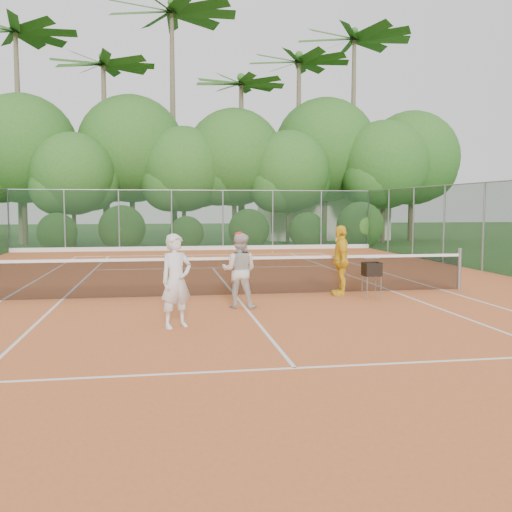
{
  "coord_description": "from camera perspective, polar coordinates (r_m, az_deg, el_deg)",
  "views": [
    {
      "loc": [
        -1.75,
        -13.8,
        2.22
      ],
      "look_at": [
        0.32,
        -1.2,
        1.1
      ],
      "focal_mm": 40.0,
      "sensor_mm": 36.0,
      "label": 1
    }
  ],
  "objects": [
    {
      "name": "clay_court",
      "position": [
        14.08,
        -2.08,
        -4.02
      ],
      "size": [
        18.0,
        36.0,
        0.02
      ],
      "primitive_type": "cube",
      "color": "#CD652F",
      "rests_on": "ground"
    },
    {
      "name": "tennis_net",
      "position": [
        14.01,
        -2.09,
        -1.91
      ],
      "size": [
        11.97,
        0.1,
        1.1
      ],
      "color": "gray",
      "rests_on": "clay_court"
    },
    {
      "name": "court_markings",
      "position": [
        14.08,
        -2.08,
        -3.97
      ],
      "size": [
        11.03,
        23.83,
        0.01
      ],
      "color": "white",
      "rests_on": "clay_court"
    },
    {
      "name": "ball_hopper",
      "position": [
        13.79,
        11.5,
        -1.38
      ],
      "size": [
        0.38,
        0.38,
        0.87
      ],
      "rotation": [
        0.0,
        0.0,
        0.39
      ],
      "color": "gray",
      "rests_on": "clay_court"
    },
    {
      "name": "club_building",
      "position": [
        39.3,
        6.55,
        3.92
      ],
      "size": [
        8.0,
        5.0,
        3.0
      ],
      "primitive_type": "cube",
      "color": "beige",
      "rests_on": "ground"
    },
    {
      "name": "stray_ball_b",
      "position": [
        26.98,
        1.64,
        0.4
      ],
      "size": [
        0.07,
        0.07,
        0.07
      ],
      "primitive_type": "sphere",
      "color": "#D2E836",
      "rests_on": "clay_court"
    },
    {
      "name": "fence_back",
      "position": [
        28.86,
        -5.87,
        3.59
      ],
      "size": [
        18.07,
        0.07,
        3.0
      ],
      "color": "#19381E",
      "rests_on": "clay_court"
    },
    {
      "name": "player_yellow",
      "position": [
        14.24,
        8.46,
        -0.42
      ],
      "size": [
        0.59,
        1.07,
        1.73
      ],
      "primitive_type": "imported",
      "rotation": [
        0.0,
        0.0,
        -1.74
      ],
      "color": "yellow",
      "rests_on": "clay_court"
    },
    {
      "name": "player_white",
      "position": [
        10.39,
        -7.98,
        -2.48
      ],
      "size": [
        0.74,
        0.66,
        1.71
      ],
      "primitive_type": "imported",
      "rotation": [
        0.0,
        0.0,
        0.51
      ],
      "color": "silver",
      "rests_on": "clay_court"
    },
    {
      "name": "stray_ball_a",
      "position": [
        23.7,
        -7.76,
        -0.28
      ],
      "size": [
        0.07,
        0.07,
        0.07
      ],
      "primitive_type": "sphere",
      "color": "#BFD030",
      "rests_on": "clay_court"
    },
    {
      "name": "tropical_treeline",
      "position": [
        34.29,
        -4.04,
        9.83
      ],
      "size": [
        32.1,
        8.49,
        15.03
      ],
      "color": "brown",
      "rests_on": "ground"
    },
    {
      "name": "stray_ball_c",
      "position": [
        24.37,
        -6.37,
        -0.13
      ],
      "size": [
        0.07,
        0.07,
        0.07
      ],
      "primitive_type": "sphere",
      "color": "#C8DE33",
      "rests_on": "clay_court"
    },
    {
      "name": "ground",
      "position": [
        14.08,
        -2.08,
        -4.06
      ],
      "size": [
        120.0,
        120.0,
        0.0
      ],
      "primitive_type": "plane",
      "color": "#214819",
      "rests_on": "ground"
    },
    {
      "name": "player_center_grp",
      "position": [
        12.34,
        -1.68,
        -1.43
      ],
      "size": [
        0.94,
        0.83,
        1.65
      ],
      "color": "beige",
      "rests_on": "clay_court"
    }
  ]
}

